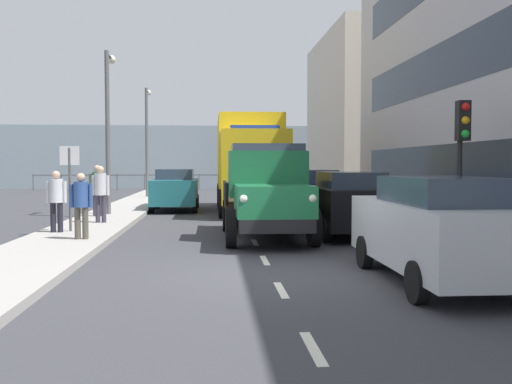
{
  "coord_description": "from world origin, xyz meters",
  "views": [
    {
      "loc": [
        1.05,
        9.8,
        1.92
      ],
      "look_at": [
        -0.56,
        -10.65,
        0.91
      ],
      "focal_mm": 39.53,
      "sensor_mm": 36.0,
      "label": 1
    }
  ],
  "objects": [
    {
      "name": "pedestrian_in_dark_coat",
      "position": [
        4.13,
        -3.74,
        1.06
      ],
      "size": [
        0.53,
        0.34,
        1.56
      ],
      "color": "#4C473D",
      "rests_on": "sidewalk_right"
    },
    {
      "name": "car_silver_kerbside_near",
      "position": [
        -2.56,
        1.02,
        0.9
      ],
      "size": [
        1.77,
        4.33,
        1.72
      ],
      "color": "#B7BABF",
      "rests_on": "ground_plane"
    },
    {
      "name": "lamp_post_far",
      "position": [
        4.6,
        -21.62,
        3.72
      ],
      "size": [
        0.32,
        1.14,
        5.93
      ],
      "color": "#59595B",
      "rests_on": "sidewalk_right"
    },
    {
      "name": "sea_horizon",
      "position": [
        0.0,
        -35.8,
        2.5
      ],
      "size": [
        80.0,
        0.8,
        5.0
      ],
      "primitive_type": "cube",
      "color": "#84939E",
      "rests_on": "ground_plane"
    },
    {
      "name": "car_black_kerbside_1",
      "position": [
        -2.56,
        -4.88,
        0.89
      ],
      "size": [
        1.83,
        3.83,
        1.72
      ],
      "color": "black",
      "rests_on": "ground_plane"
    },
    {
      "name": "ground_plane",
      "position": [
        0.0,
        -12.2,
        0.0
      ],
      "size": [
        80.0,
        80.0,
        0.0
      ],
      "primitive_type": "plane",
      "color": "#38383D"
    },
    {
      "name": "building_far_block",
      "position": [
        -9.12,
        -24.12,
        4.82
      ],
      "size": [
        6.89,
        11.28,
        9.65
      ],
      "color": "beige",
      "rests_on": "ground_plane"
    },
    {
      "name": "road_centreline_markings",
      "position": [
        0.0,
        -12.0,
        0.0
      ],
      "size": [
        0.12,
        37.5,
        0.01
      ],
      "color": "silver",
      "rests_on": "ground_plane"
    },
    {
      "name": "car_teal_oppositeside_0",
      "position": [
        2.56,
        -13.66,
        0.89
      ],
      "size": [
        1.88,
        3.95,
        1.72
      ],
      "color": "#1E6670",
      "rests_on": "ground_plane"
    },
    {
      "name": "street_sign",
      "position": [
        4.79,
        -5.39,
        1.68
      ],
      "size": [
        0.5,
        0.07,
        2.25
      ],
      "color": "#4C4C4C",
      "rests_on": "sidewalk_right"
    },
    {
      "name": "traffic_light_near",
      "position": [
        -4.59,
        -2.55,
        2.47
      ],
      "size": [
        0.28,
        0.41,
        3.2
      ],
      "color": "black",
      "rests_on": "sidewalk_left"
    },
    {
      "name": "car_navy_kerbside_2",
      "position": [
        -2.56,
        -10.24,
        0.89
      ],
      "size": [
        1.77,
        4.24,
        1.72
      ],
      "color": "navy",
      "rests_on": "ground_plane"
    },
    {
      "name": "pedestrian_with_bag",
      "position": [
        4.94,
        -9.72,
        1.18
      ],
      "size": [
        0.53,
        0.34,
        1.74
      ],
      "color": "#383342",
      "rests_on": "sidewalk_right"
    },
    {
      "name": "pedestrian_by_lamp",
      "position": [
        5.09,
        -5.17,
        1.09
      ],
      "size": [
        0.53,
        0.34,
        1.6
      ],
      "color": "black",
      "rests_on": "sidewalk_right"
    },
    {
      "name": "sidewalk_right",
      "position": [
        4.6,
        -12.2,
        0.07
      ],
      "size": [
        2.17,
        41.21,
        0.15
      ],
      "primitive_type": "cube",
      "color": "#9E9993",
      "rests_on": "ground_plane"
    },
    {
      "name": "pedestrian_couple_b",
      "position": [
        4.42,
        -7.57,
        1.16
      ],
      "size": [
        0.53,
        0.34,
        1.72
      ],
      "color": "#383342",
      "rests_on": "sidewalk_right"
    },
    {
      "name": "lamp_post_promenade",
      "position": [
        4.73,
        -10.74,
        3.64
      ],
      "size": [
        0.32,
        1.14,
        5.78
      ],
      "color": "#59595B",
      "rests_on": "sidewalk_right"
    },
    {
      "name": "truck_vintage_green",
      "position": [
        -0.35,
        -4.38,
        1.18
      ],
      "size": [
        2.17,
        5.64,
        2.43
      ],
      "color": "black",
      "rests_on": "ground_plane"
    },
    {
      "name": "sidewalk_left",
      "position": [
        -4.6,
        -12.2,
        0.07
      ],
      "size": [
        2.17,
        41.21,
        0.15
      ],
      "primitive_type": "cube",
      "color": "#9E9993",
      "rests_on": "ground_plane"
    },
    {
      "name": "lorry_cargo_yellow",
      "position": [
        -0.47,
        -13.03,
        2.08
      ],
      "size": [
        2.58,
        8.2,
        3.87
      ],
      "color": "gold",
      "rests_on": "ground_plane"
    },
    {
      "name": "seawall_railing",
      "position": [
        -0.0,
        -32.2,
        0.92
      ],
      "size": [
        28.08,
        0.08,
        1.2
      ],
      "color": "#4C5156",
      "rests_on": "ground_plane"
    }
  ]
}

